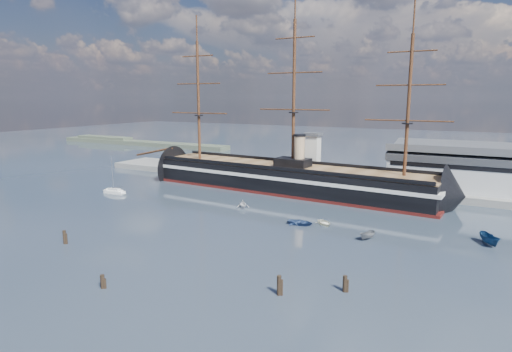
% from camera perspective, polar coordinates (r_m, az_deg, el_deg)
% --- Properties ---
extents(ground, '(600.00, 600.00, 0.00)m').
position_cam_1_polar(ground, '(112.91, 0.02, -3.97)').
color(ground, '#22303D').
rests_on(ground, ground).
extents(quay, '(180.00, 18.00, 2.00)m').
position_cam_1_polar(quay, '(141.53, 10.58, -1.19)').
color(quay, slate).
rests_on(quay, ground).
extents(warehouse, '(63.00, 21.00, 11.60)m').
position_cam_1_polar(warehouse, '(137.79, 30.58, 0.58)').
color(warehouse, '#B7BABC').
rests_on(warehouse, ground).
extents(quay_tower, '(5.00, 5.00, 15.00)m').
position_cam_1_polar(quay_tower, '(139.39, 7.59, 2.78)').
color(quay_tower, silver).
rests_on(quay_tower, ground).
extents(shoreline, '(120.00, 10.00, 4.00)m').
position_cam_1_polar(shoreline, '(271.74, -16.55, 4.38)').
color(shoreline, '#3F4C38').
rests_on(shoreline, ground).
extents(warship, '(113.38, 22.02, 53.94)m').
position_cam_1_polar(warship, '(130.42, 3.39, -0.21)').
color(warship, black).
rests_on(warship, ground).
extents(sailboat, '(6.91, 2.23, 10.96)m').
position_cam_1_polar(sailboat, '(133.53, -18.35, -1.94)').
color(sailboat, white).
rests_on(sailboat, ground).
extents(motorboat_b, '(1.75, 3.69, 1.67)m').
position_cam_1_polar(motorboat_b, '(96.82, 5.91, -6.49)').
color(motorboat_b, navy).
rests_on(motorboat_b, ground).
extents(motorboat_c, '(5.37, 3.70, 2.02)m').
position_cam_1_polar(motorboat_c, '(89.58, 14.61, -8.20)').
color(motorboat_c, slate).
rests_on(motorboat_c, ground).
extents(motorboat_d, '(6.44, 5.73, 2.22)m').
position_cam_1_polar(motorboat_d, '(110.95, -1.77, -4.24)').
color(motorboat_d, white).
rests_on(motorboat_d, ground).
extents(motorboat_e, '(2.79, 2.87, 1.33)m').
position_cam_1_polar(motorboat_e, '(97.59, 9.12, -6.43)').
color(motorboat_e, silver).
rests_on(motorboat_e, ground).
extents(motorboat_f, '(7.11, 5.52, 2.71)m').
position_cam_1_polar(motorboat_f, '(95.08, 28.65, -8.08)').
color(motorboat_f, navy).
rests_on(motorboat_f, ground).
extents(piling_near_left, '(0.64, 0.64, 3.41)m').
position_cam_1_polar(piling_near_left, '(92.26, -24.11, -8.24)').
color(piling_near_left, black).
rests_on(piling_near_left, ground).
extents(piling_near_mid, '(0.64, 0.64, 2.82)m').
position_cam_1_polar(piling_near_mid, '(69.98, -19.73, -13.89)').
color(piling_near_mid, black).
rests_on(piling_near_mid, ground).
extents(piling_near_right, '(0.64, 0.64, 3.69)m').
position_cam_1_polar(piling_near_right, '(64.18, 3.08, -15.55)').
color(piling_near_right, black).
rests_on(piling_near_right, ground).
extents(piling_far_right, '(0.64, 0.64, 3.21)m').
position_cam_1_polar(piling_far_right, '(66.32, 11.72, -14.87)').
color(piling_far_right, black).
rests_on(piling_far_right, ground).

